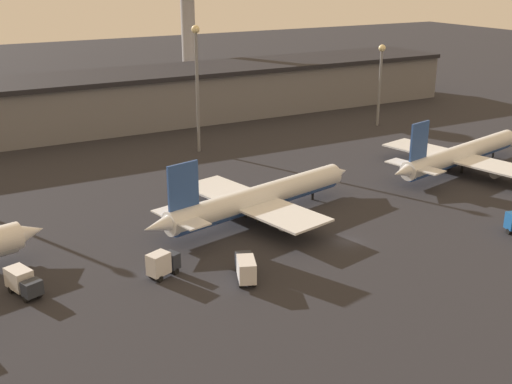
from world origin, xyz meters
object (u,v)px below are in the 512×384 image
object	(u,v)px
service_vehicle_1	(23,281)
service_vehicle_3	(162,263)
airplane_2	(460,155)
control_tower	(188,21)
service_vehicle_2	(246,267)
airplane_1	(258,199)

from	to	relation	value
service_vehicle_1	service_vehicle_3	size ratio (longest dim) A/B	1.24
airplane_2	service_vehicle_3	world-z (taller)	airplane_2
airplane_2	control_tower	size ratio (longest dim) A/B	1.11
control_tower	service_vehicle_3	bearing A→B (deg)	-115.14
airplane_2	control_tower	xyz separation A→B (m)	(-16.88, 101.13, 20.29)
service_vehicle_1	control_tower	distance (m)	135.83
service_vehicle_1	service_vehicle_2	xyz separation A→B (m)	(27.07, -10.48, 0.08)
service_vehicle_3	control_tower	size ratio (longest dim) A/B	0.13
service_vehicle_3	control_tower	bearing A→B (deg)	43.35
airplane_1	service_vehicle_3	size ratio (longest dim) A/B	8.74
service_vehicle_2	control_tower	xyz separation A→B (m)	(45.40, 123.29, 21.69)
airplane_2	service_vehicle_1	world-z (taller)	airplane_2
airplane_2	service_vehicle_3	size ratio (longest dim) A/B	8.83
service_vehicle_1	control_tower	xyz separation A→B (m)	(72.46, 112.81, 21.77)
service_vehicle_2	airplane_2	bearing A→B (deg)	-48.74
airplane_1	control_tower	bearing A→B (deg)	59.79
airplane_1	service_vehicle_2	world-z (taller)	airplane_1
control_tower	service_vehicle_2	bearing A→B (deg)	-110.21
airplane_1	control_tower	distance (m)	111.16
service_vehicle_1	service_vehicle_3	xyz separation A→B (m)	(17.60, -4.08, 0.16)
service_vehicle_2	service_vehicle_3	bearing A→B (deg)	77.59
service_vehicle_1	airplane_2	bearing A→B (deg)	78.37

